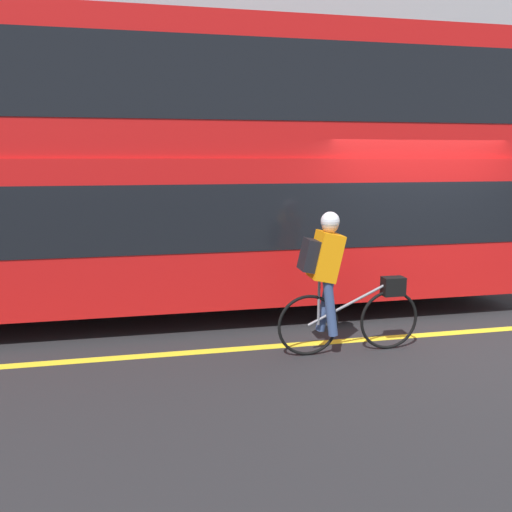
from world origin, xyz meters
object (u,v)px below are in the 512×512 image
object	(u,v)px
trash_bin	(119,234)
street_sign_post	(419,190)
bus	(119,162)
cyclist_on_bike	(336,279)

from	to	relation	value
trash_bin	street_sign_post	distance (m)	7.30
bus	cyclist_on_bike	bearing A→B (deg)	-39.98
bus	cyclist_on_bike	world-z (taller)	bus
cyclist_on_bike	trash_bin	xyz separation A→B (m)	(-2.84, 6.13, -0.31)
cyclist_on_bike	bus	bearing A→B (deg)	140.02
trash_bin	street_sign_post	world-z (taller)	street_sign_post
cyclist_on_bike	street_sign_post	size ratio (longest dim) A/B	0.71
bus	cyclist_on_bike	size ratio (longest dim) A/B	6.74
cyclist_on_bike	trash_bin	bearing A→B (deg)	114.86
bus	street_sign_post	world-z (taller)	bus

